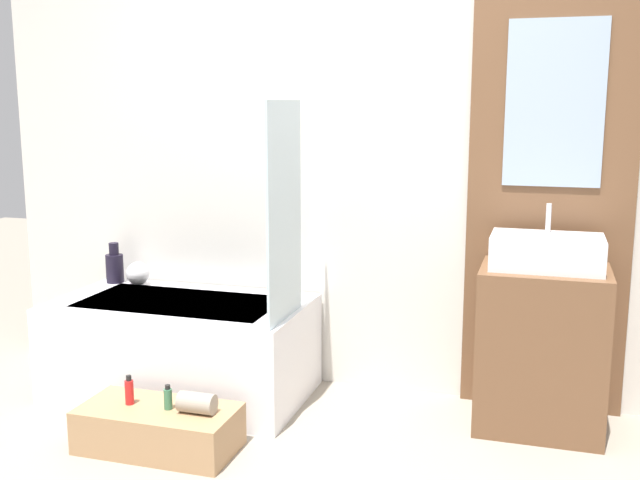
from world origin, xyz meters
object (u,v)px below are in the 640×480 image
object	(u,v)px
bottle_soap_primary	(129,391)
sink	(547,252)
vase_round_light	(138,273)
bottle_soap_secondary	(168,398)
vase_tall_dark	(115,266)
bathtub	(182,348)
wooden_step_bench	(159,428)

from	to	relation	value
bottle_soap_primary	sink	bearing A→B (deg)	22.98
sink	vase_round_light	world-z (taller)	sink
sink	bottle_soap_secondary	world-z (taller)	sink
sink	vase_tall_dark	bearing A→B (deg)	176.47
sink	vase_tall_dark	world-z (taller)	sink
sink	vase_tall_dark	distance (m)	2.35
bathtub	sink	world-z (taller)	sink
bottle_soap_primary	vase_tall_dark	bearing A→B (deg)	124.58
wooden_step_bench	vase_round_light	distance (m)	1.14
vase_tall_dark	bottle_soap_secondary	xyz separation A→B (m)	(0.79, -0.88, -0.35)
vase_round_light	bottle_soap_secondary	bearing A→B (deg)	-53.50
vase_round_light	bottle_soap_secondary	size ratio (longest dim) A/B	1.17
wooden_step_bench	bottle_soap_primary	distance (m)	0.21
vase_tall_dark	bottle_soap_secondary	distance (m)	1.23
wooden_step_bench	bottle_soap_primary	size ratio (longest dim) A/B	5.21
bottle_soap_secondary	vase_round_light	bearing A→B (deg)	126.50
wooden_step_bench	vase_tall_dark	world-z (taller)	vase_tall_dark
bottle_soap_secondary	sink	bearing A→B (deg)	25.47
vase_tall_dark	vase_round_light	xyz separation A→B (m)	(0.16, -0.02, -0.03)
wooden_step_bench	bottle_soap_secondary	world-z (taller)	bottle_soap_secondary
bottle_soap_primary	bottle_soap_secondary	distance (m)	0.19
bottle_soap_primary	bottle_soap_secondary	world-z (taller)	bottle_soap_primary
wooden_step_bench	vase_round_light	xyz separation A→B (m)	(-0.58, 0.86, 0.47)
vase_tall_dark	bottle_soap_primary	size ratio (longest dim) A/B	1.72
vase_round_light	bathtub	bearing A→B (deg)	-32.95
bathtub	vase_round_light	world-z (taller)	vase_round_light
wooden_step_bench	bottle_soap_primary	world-z (taller)	bottle_soap_primary
sink	vase_tall_dark	xyz separation A→B (m)	(-2.33, 0.14, -0.25)
wooden_step_bench	bottle_soap_secondary	bearing A→B (deg)	0.00
bathtub	bottle_soap_secondary	xyz separation A→B (m)	(0.25, -0.61, -0.01)
bottle_soap_secondary	bathtub	bearing A→B (deg)	112.06
wooden_step_bench	vase_tall_dark	xyz separation A→B (m)	(-0.74, 0.88, 0.50)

